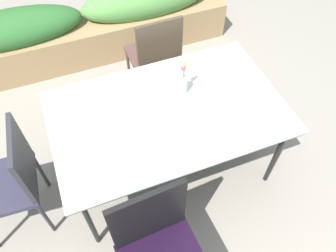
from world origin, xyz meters
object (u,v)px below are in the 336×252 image
at_px(dining_table, 168,115).
at_px(chair_near_left, 159,249).
at_px(planter_box, 86,28).
at_px(chair_end_left, 12,178).
at_px(flower_vase, 183,82).
at_px(chair_far_side, 155,54).

bearing_deg(dining_table, chair_near_left, -114.58).
height_order(chair_near_left, planter_box, chair_near_left).
relative_size(chair_end_left, chair_near_left, 0.94).
bearing_deg(flower_vase, chair_near_left, -119.62).
xyz_separation_m(chair_end_left, chair_near_left, (0.76, -0.81, 0.03)).
relative_size(chair_far_side, planter_box, 0.31).
relative_size(chair_near_left, chair_far_side, 1.04).
relative_size(chair_far_side, flower_vase, 3.30).
distance_m(chair_end_left, chair_far_side, 1.56).
bearing_deg(dining_table, chair_far_side, 76.61).
height_order(dining_table, chair_near_left, chair_near_left).
bearing_deg(planter_box, chair_near_left, -92.25).
relative_size(dining_table, chair_near_left, 1.63).
distance_m(chair_end_left, chair_near_left, 1.11).
bearing_deg(planter_box, chair_end_left, -116.49).
xyz_separation_m(dining_table, flower_vase, (0.17, 0.13, 0.14)).
distance_m(dining_table, planter_box, 1.77).
height_order(chair_end_left, chair_far_side, chair_far_side).
xyz_separation_m(chair_near_left, flower_vase, (0.54, 0.94, 0.28)).
relative_size(dining_table, flower_vase, 5.60).
xyz_separation_m(chair_end_left, flower_vase, (1.29, 0.14, 0.31)).
distance_m(chair_end_left, flower_vase, 1.34).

